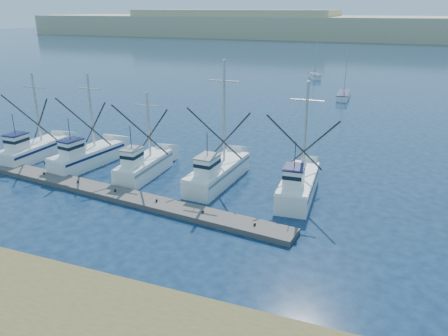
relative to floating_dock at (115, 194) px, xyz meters
The scene contains 6 objects.
ground 11.09m from the floating_dock, 34.29° to the right, with size 500.00×500.00×0.00m, color #0C1C36.
floating_dock is the anchor object (origin of this frame).
dune_ridge 204.02m from the floating_dock, 87.43° to the left, with size 360.00×60.00×10.00m, color tan.
trawler_fleet 4.97m from the floating_dock, 81.99° to the left, with size 28.89×8.66×10.10m.
sailboat_near 48.38m from the floating_dock, 75.79° to the left, with size 1.97×6.68×8.10m.
sailboat_far 66.71m from the floating_dock, 86.89° to the left, with size 3.42×5.30×8.10m.
Camera 1 is at (10.23, -20.02, 13.97)m, focal length 35.00 mm.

